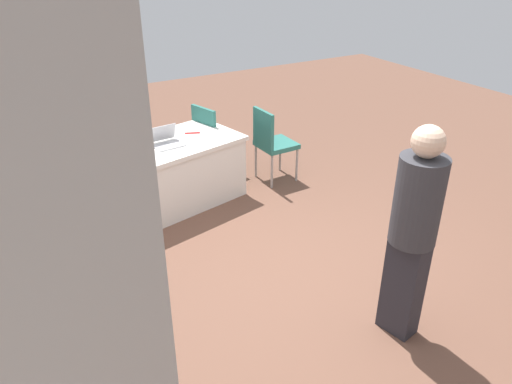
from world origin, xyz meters
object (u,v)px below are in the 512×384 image
table_foreground (165,175)px  chair_tucked_left (78,147)px  laptop_silver (167,142)px  chair_tucked_right (212,136)px  yarn_ball (124,155)px  chair_near_front (272,140)px  scissors_red (192,133)px  person_attendee_browsing (414,226)px

table_foreground → chair_tucked_left: size_ratio=1.99×
table_foreground → laptop_silver: laptop_silver is taller
chair_tucked_right → yarn_ball: 1.49m
chair_tucked_right → yarn_ball: (1.31, 0.66, 0.27)m
chair_near_front → yarn_ball: (1.89, 0.16, 0.27)m
chair_tucked_left → laptop_silver: chair_tucked_left is taller
chair_tucked_left → scissors_red: 1.41m
person_attendee_browsing → chair_near_front: bearing=-22.4°
scissors_red → laptop_silver: bearing=-132.1°
table_foreground → person_attendee_browsing: person_attendee_browsing is taller
yarn_ball → laptop_silver: bearing=-161.1°
chair_tucked_left → chair_tucked_right: (-1.57, 0.44, -0.02)m
laptop_silver → scissors_red: (-0.39, -0.19, -0.04)m
person_attendee_browsing → scissors_red: (0.42, -3.04, -0.21)m
chair_tucked_right → yarn_ball: chair_tucked_right is taller
chair_near_front → scissors_red: bearing=-104.3°
table_foreground → scissors_red: size_ratio=10.80×
person_attendee_browsing → laptop_silver: 2.97m
chair_near_front → person_attendee_browsing: person_attendee_browsing is taller
scissors_red → table_foreground: bearing=-137.5°
chair_tucked_right → laptop_silver: laptop_silver is taller
person_attendee_browsing → scissors_red: 3.08m
chair_tucked_left → yarn_ball: 1.17m
chair_tucked_left → scissors_red: chair_tucked_left is taller
table_foreground → chair_tucked_right: 0.95m
scissors_red → chair_tucked_left: bearing=170.2°
table_foreground → person_attendee_browsing: bearing=106.6°
person_attendee_browsing → yarn_ball: person_attendee_browsing is taller
table_foreground → laptop_silver: size_ratio=5.69×
chair_near_front → yarn_ball: chair_near_front is taller
chair_tucked_right → person_attendee_browsing: size_ratio=0.55×
chair_near_front → laptop_silver: laptop_silver is taller
chair_near_front → chair_tucked_left: bearing=-115.4°
table_foreground → scissors_red: (-0.44, -0.17, 0.38)m
chair_near_front → person_attendee_browsing: bearing=-12.6°
table_foreground → yarn_ball: size_ratio=15.57×
chair_tucked_left → chair_tucked_right: 1.64m
table_foreground → chair_tucked_left: (0.75, -0.90, 0.19)m
table_foreground → chair_near_front: size_ratio=2.03×
chair_tucked_right → laptop_silver: (0.77, 0.48, 0.25)m
chair_tucked_right → person_attendee_browsing: person_attendee_browsing is taller
chair_tucked_left → yarn_ball: (-0.26, 1.11, 0.25)m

